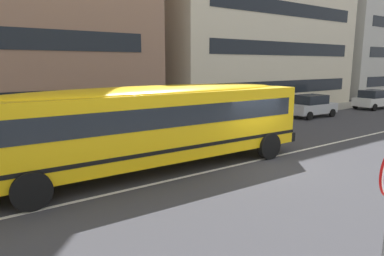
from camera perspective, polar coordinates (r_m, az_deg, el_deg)
The scene contains 8 objects.
ground_plane at distance 14.02m, azimuth 10.24°, elevation -5.52°, with size 400.00×400.00×0.00m, color #38383D.
sidewalk_far at distance 20.62m, azimuth -6.55°, elevation -0.17°, with size 120.00×3.00×0.01m, color gray.
lane_centreline at distance 14.02m, azimuth 10.25°, elevation -5.51°, with size 110.00×0.16×0.01m, color silver.
school_bus at distance 12.35m, azimuth -7.14°, elevation 1.15°, with size 13.94×3.47×3.10m.
parked_car_silver_far_corner at distance 26.56m, azimuth 19.39°, elevation 3.56°, with size 3.95×1.98×1.64m.
parked_car_white_past_driveway at distance 33.66m, azimuth 28.19°, elevation 4.29°, with size 3.99×2.05×1.64m.
apartment_block_far_centre at distance 35.00m, azimuth 7.73°, elevation 17.81°, with size 20.03×12.62×16.50m.
apartment_block_far_right at distance 50.82m, azimuth 27.57°, elevation 14.49°, with size 18.96×9.22×16.50m.
Camera 1 is at (-9.65, -9.40, 3.88)m, focal length 31.78 mm.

